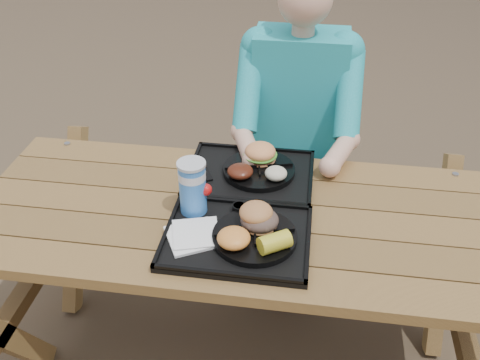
# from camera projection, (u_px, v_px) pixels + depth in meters

# --- Properties ---
(ground) EXTENTS (60.00, 60.00, 0.00)m
(ground) POSITION_uv_depth(u_px,v_px,m) (240.00, 355.00, 2.20)
(ground) COLOR #999999
(ground) RESTS_ON ground
(picnic_table) EXTENTS (1.80, 1.49, 0.75)m
(picnic_table) POSITION_uv_depth(u_px,v_px,m) (240.00, 291.00, 1.99)
(picnic_table) COLOR #999999
(picnic_table) RESTS_ON ground
(tray_near) EXTENTS (0.45, 0.35, 0.02)m
(tray_near) POSITION_uv_depth(u_px,v_px,m) (237.00, 239.00, 1.65)
(tray_near) COLOR black
(tray_near) RESTS_ON picnic_table
(tray_far) EXTENTS (0.45, 0.35, 0.02)m
(tray_far) POSITION_uv_depth(u_px,v_px,m) (250.00, 175.00, 1.94)
(tray_far) COLOR black
(tray_far) RESTS_ON picnic_table
(plate_near) EXTENTS (0.26, 0.26, 0.02)m
(plate_near) POSITION_uv_depth(u_px,v_px,m) (255.00, 236.00, 1.63)
(plate_near) COLOR black
(plate_near) RESTS_ON tray_near
(plate_far) EXTENTS (0.26, 0.26, 0.02)m
(plate_far) POSITION_uv_depth(u_px,v_px,m) (259.00, 170.00, 1.93)
(plate_far) COLOR black
(plate_far) RESTS_ON tray_far
(napkin_stack) EXTENTS (0.20, 0.20, 0.02)m
(napkin_stack) POSITION_uv_depth(u_px,v_px,m) (192.00, 236.00, 1.63)
(napkin_stack) COLOR white
(napkin_stack) RESTS_ON tray_near
(soda_cup) EXTENTS (0.09, 0.09, 0.18)m
(soda_cup) POSITION_uv_depth(u_px,v_px,m) (193.00, 188.00, 1.70)
(soda_cup) COLOR blue
(soda_cup) RESTS_ON tray_near
(condiment_bbq) EXTENTS (0.05, 0.05, 0.03)m
(condiment_bbq) POSITION_uv_depth(u_px,v_px,m) (239.00, 208.00, 1.74)
(condiment_bbq) COLOR black
(condiment_bbq) RESTS_ON tray_near
(condiment_mustard) EXTENTS (0.05, 0.05, 0.03)m
(condiment_mustard) POSITION_uv_depth(u_px,v_px,m) (258.00, 208.00, 1.74)
(condiment_mustard) COLOR #EFA51A
(condiment_mustard) RESTS_ON tray_near
(sandwich) EXTENTS (0.11, 0.11, 0.11)m
(sandwich) POSITION_uv_depth(u_px,v_px,m) (260.00, 211.00, 1.62)
(sandwich) COLOR #B97641
(sandwich) RESTS_ON plate_near
(mac_cheese) EXTENTS (0.10, 0.10, 0.05)m
(mac_cheese) POSITION_uv_depth(u_px,v_px,m) (234.00, 238.00, 1.57)
(mac_cheese) COLOR #F09A3F
(mac_cheese) RESTS_ON plate_near
(corn_cob) EXTENTS (0.13, 0.13, 0.05)m
(corn_cob) POSITION_uv_depth(u_px,v_px,m) (275.00, 242.00, 1.55)
(corn_cob) COLOR gold
(corn_cob) RESTS_ON plate_near
(cutlery_far) EXTENTS (0.10, 0.17, 0.01)m
(cutlery_far) POSITION_uv_depth(u_px,v_px,m) (203.00, 168.00, 1.95)
(cutlery_far) COLOR black
(cutlery_far) RESTS_ON tray_far
(burger) EXTENTS (0.12, 0.12, 0.10)m
(burger) POSITION_uv_depth(u_px,v_px,m) (260.00, 148.00, 1.94)
(burger) COLOR #F39556
(burger) RESTS_ON plate_far
(baked_beans) EXTENTS (0.09, 0.09, 0.04)m
(baked_beans) POSITION_uv_depth(u_px,v_px,m) (240.00, 171.00, 1.87)
(baked_beans) COLOR #4F1D0F
(baked_beans) RESTS_ON plate_far
(potato_salad) EXTENTS (0.08, 0.08, 0.04)m
(potato_salad) POSITION_uv_depth(u_px,v_px,m) (276.00, 173.00, 1.86)
(potato_salad) COLOR beige
(potato_salad) RESTS_ON plate_far
(diner) EXTENTS (0.48, 0.84, 1.28)m
(diner) POSITION_uv_depth(u_px,v_px,m) (296.00, 142.00, 2.37)
(diner) COLOR #19A4B5
(diner) RESTS_ON ground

